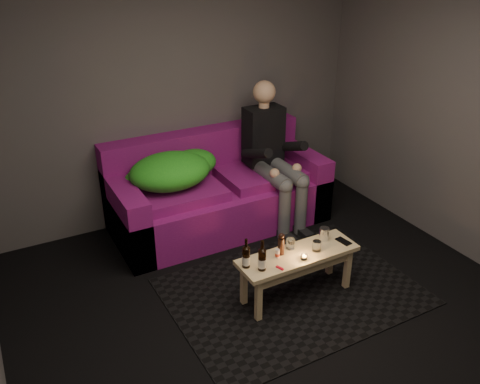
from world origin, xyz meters
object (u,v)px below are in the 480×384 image
object	(u,v)px
person	(272,152)
beer_bottle_a	(246,257)
beer_bottle_b	(262,259)
coffee_table	(298,261)
steel_cup	(324,234)
sofa	(217,193)

from	to	relation	value
person	beer_bottle_a	world-z (taller)	person
person	beer_bottle_b	xyz separation A→B (m)	(-0.89, -1.31, -0.24)
coffee_table	beer_bottle_a	world-z (taller)	beer_bottle_a
person	steel_cup	xyz separation A→B (m)	(-0.21, -1.19, -0.28)
sofa	steel_cup	world-z (taller)	sofa
steel_cup	person	bearing A→B (deg)	80.10
person	steel_cup	world-z (taller)	person
beer_bottle_b	steel_cup	bearing A→B (deg)	10.65
sofa	beer_bottle_a	bearing A→B (deg)	-106.94
sofa	beer_bottle_b	bearing A→B (deg)	-102.76
sofa	beer_bottle_b	xyz separation A→B (m)	(-0.34, -1.49, 0.17)
beer_bottle_a	beer_bottle_b	size ratio (longest dim) A/B	0.97
coffee_table	beer_bottle_a	bearing A→B (deg)	175.50
beer_bottle_b	steel_cup	xyz separation A→B (m)	(0.68, 0.13, -0.04)
sofa	coffee_table	size ratio (longest dim) A/B	2.12
beer_bottle_a	steel_cup	bearing A→B (deg)	2.67
coffee_table	beer_bottle_b	xyz separation A→B (m)	(-0.37, -0.06, 0.17)
coffee_table	beer_bottle_b	world-z (taller)	beer_bottle_b
beer_bottle_a	beer_bottle_b	bearing A→B (deg)	-46.09
beer_bottle_a	beer_bottle_b	world-z (taller)	beer_bottle_b
person	beer_bottle_a	size ratio (longest dim) A/B	5.85
coffee_table	beer_bottle_a	xyz separation A→B (m)	(-0.46, 0.04, 0.17)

